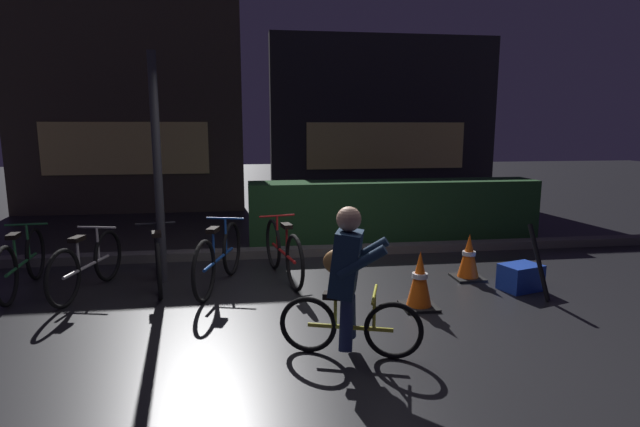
# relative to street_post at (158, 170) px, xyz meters

# --- Properties ---
(ground_plane) EXTENTS (40.00, 40.00, 0.00)m
(ground_plane) POSITION_rel_street_post_xyz_m (1.64, -1.20, -1.36)
(ground_plane) COLOR black
(sidewalk_curb) EXTENTS (12.00, 0.24, 0.12)m
(sidewalk_curb) POSITION_rel_street_post_xyz_m (1.64, 1.00, -1.30)
(sidewalk_curb) COLOR #56544F
(sidewalk_curb) RESTS_ON ground
(hedge_row) EXTENTS (4.80, 0.70, 0.97)m
(hedge_row) POSITION_rel_street_post_xyz_m (3.44, 1.90, -0.87)
(hedge_row) COLOR #214723
(hedge_row) RESTS_ON ground
(storefront_left) EXTENTS (4.88, 0.54, 4.55)m
(storefront_left) POSITION_rel_street_post_xyz_m (-1.50, 5.30, 0.91)
(storefront_left) COLOR #42382D
(storefront_left) RESTS_ON ground
(storefront_right) EXTENTS (5.52, 0.54, 3.99)m
(storefront_right) POSITION_rel_street_post_xyz_m (4.35, 6.00, 0.63)
(storefront_right) COLOR #262328
(storefront_right) RESTS_ON ground
(street_post) EXTENTS (0.10, 0.10, 2.71)m
(street_post) POSITION_rel_street_post_xyz_m (0.00, 0.00, 0.00)
(street_post) COLOR #2D2D33
(street_post) RESTS_ON ground
(parked_bike_leftmost) EXTENTS (0.46, 1.61, 0.74)m
(parked_bike_leftmost) POSITION_rel_street_post_xyz_m (-1.52, -0.16, -1.02)
(parked_bike_leftmost) COLOR black
(parked_bike_leftmost) RESTS_ON ground
(parked_bike_left_mid) EXTENTS (0.48, 1.53, 0.72)m
(parked_bike_left_mid) POSITION_rel_street_post_xyz_m (-0.77, -0.32, -1.03)
(parked_bike_left_mid) COLOR black
(parked_bike_left_mid) RESTS_ON ground
(parked_bike_center_left) EXTENTS (0.46, 1.54, 0.72)m
(parked_bike_center_left) POSITION_rel_street_post_xyz_m (-0.02, -0.18, -1.03)
(parked_bike_center_left) COLOR black
(parked_bike_center_left) RESTS_ON ground
(parked_bike_center_right) EXTENTS (0.54, 1.65, 0.78)m
(parked_bike_center_right) POSITION_rel_street_post_xyz_m (0.69, -0.30, -1.00)
(parked_bike_center_right) COLOR black
(parked_bike_center_right) RESTS_ON ground
(parked_bike_right_mid) EXTENTS (0.47, 1.62, 0.76)m
(parked_bike_right_mid) POSITION_rel_street_post_xyz_m (1.45, -0.08, -1.01)
(parked_bike_right_mid) COLOR black
(parked_bike_right_mid) RESTS_ON ground
(traffic_cone_near) EXTENTS (0.36, 0.36, 0.61)m
(traffic_cone_near) POSITION_rel_street_post_xyz_m (2.78, -1.30, -1.06)
(traffic_cone_near) COLOR black
(traffic_cone_near) RESTS_ON ground
(traffic_cone_far) EXTENTS (0.36, 0.36, 0.57)m
(traffic_cone_far) POSITION_rel_street_post_xyz_m (3.72, -0.42, -1.08)
(traffic_cone_far) COLOR black
(traffic_cone_far) RESTS_ON ground
(blue_crate) EXTENTS (0.51, 0.43, 0.30)m
(blue_crate) POSITION_rel_street_post_xyz_m (4.14, -0.90, -1.21)
(blue_crate) COLOR #193DB7
(blue_crate) RESTS_ON ground
(cyclist) EXTENTS (1.14, 0.63, 1.25)m
(cyclist) POSITION_rel_street_post_xyz_m (1.84, -2.25, -0.73)
(cyclist) COLOR black
(cyclist) RESTS_ON ground
(closed_umbrella) EXTENTS (0.13, 0.39, 0.80)m
(closed_umbrella) POSITION_rel_street_post_xyz_m (4.19, -1.15, -0.96)
(closed_umbrella) COLOR black
(closed_umbrella) RESTS_ON ground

